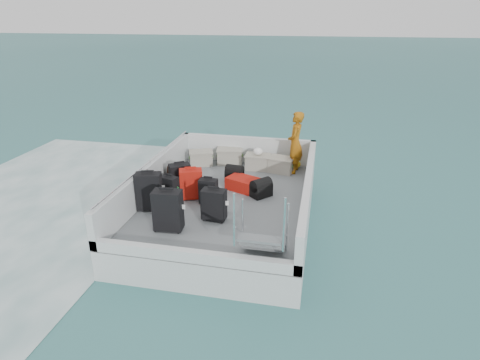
{
  "coord_description": "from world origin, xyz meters",
  "views": [
    {
      "loc": [
        1.91,
        -7.69,
        4.38
      ],
      "look_at": [
        0.25,
        0.22,
        1.0
      ],
      "focal_mm": 30.0,
      "sensor_mm": 36.0,
      "label": 1
    }
  ],
  "objects_px": {
    "suitcase_4": "(208,192)",
    "suitcase_8": "(243,184)",
    "suitcase_1": "(170,189)",
    "suitcase_3": "(168,211)",
    "crate_3": "(281,165)",
    "passenger": "(295,143)",
    "suitcase_0": "(149,192)",
    "suitcase_2": "(180,178)",
    "crate_0": "(201,158)",
    "suitcase_5": "(191,184)",
    "crate_2": "(258,162)",
    "crate_1": "(230,157)",
    "suitcase_6": "(214,205)"
  },
  "relations": [
    {
      "from": "suitcase_5",
      "to": "suitcase_8",
      "type": "relative_size",
      "value": 0.92
    },
    {
      "from": "suitcase_1",
      "to": "crate_1",
      "type": "relative_size",
      "value": 0.9
    },
    {
      "from": "crate_2",
      "to": "crate_3",
      "type": "distance_m",
      "value": 0.62
    },
    {
      "from": "crate_1",
      "to": "suitcase_3",
      "type": "bearing_deg",
      "value": -94.49
    },
    {
      "from": "crate_3",
      "to": "crate_1",
      "type": "bearing_deg",
      "value": 166.18
    },
    {
      "from": "suitcase_3",
      "to": "crate_3",
      "type": "bearing_deg",
      "value": 58.92
    },
    {
      "from": "suitcase_4",
      "to": "passenger",
      "type": "bearing_deg",
      "value": 56.83
    },
    {
      "from": "suitcase_4",
      "to": "crate_3",
      "type": "xyz_separation_m",
      "value": [
        1.29,
        2.16,
        -0.1
      ]
    },
    {
      "from": "suitcase_3",
      "to": "crate_2",
      "type": "relative_size",
      "value": 1.32
    },
    {
      "from": "suitcase_3",
      "to": "suitcase_6",
      "type": "xyz_separation_m",
      "value": [
        0.72,
        0.56,
        -0.08
      ]
    },
    {
      "from": "suitcase_5",
      "to": "suitcase_4",
      "type": "bearing_deg",
      "value": -43.21
    },
    {
      "from": "suitcase_2",
      "to": "crate_2",
      "type": "relative_size",
      "value": 1.1
    },
    {
      "from": "suitcase_5",
      "to": "suitcase_6",
      "type": "bearing_deg",
      "value": -68.62
    },
    {
      "from": "suitcase_1",
      "to": "crate_3",
      "type": "bearing_deg",
      "value": 65.1
    },
    {
      "from": "suitcase_0",
      "to": "crate_2",
      "type": "bearing_deg",
      "value": 44.25
    },
    {
      "from": "suitcase_1",
      "to": "suitcase_3",
      "type": "bearing_deg",
      "value": -51.12
    },
    {
      "from": "suitcase_4",
      "to": "suitcase_0",
      "type": "bearing_deg",
      "value": -153.39
    },
    {
      "from": "suitcase_4",
      "to": "suitcase_8",
      "type": "relative_size",
      "value": 0.77
    },
    {
      "from": "crate_0",
      "to": "passenger",
      "type": "distance_m",
      "value": 2.54
    },
    {
      "from": "suitcase_8",
      "to": "suitcase_0",
      "type": "bearing_deg",
      "value": 152.48
    },
    {
      "from": "suitcase_3",
      "to": "suitcase_5",
      "type": "height_order",
      "value": "suitcase_3"
    },
    {
      "from": "suitcase_1",
      "to": "passenger",
      "type": "bearing_deg",
      "value": 61.98
    },
    {
      "from": "suitcase_0",
      "to": "crate_1",
      "type": "height_order",
      "value": "suitcase_0"
    },
    {
      "from": "suitcase_0",
      "to": "suitcase_5",
      "type": "xyz_separation_m",
      "value": [
        0.67,
        0.68,
        -0.06
      ]
    },
    {
      "from": "crate_1",
      "to": "suitcase_4",
      "type": "bearing_deg",
      "value": -87.12
    },
    {
      "from": "suitcase_0",
      "to": "suitcase_5",
      "type": "bearing_deg",
      "value": 32.97
    },
    {
      "from": "suitcase_3",
      "to": "crate_1",
      "type": "bearing_deg",
      "value": 81.31
    },
    {
      "from": "suitcase_0",
      "to": "crate_3",
      "type": "xyz_separation_m",
      "value": [
        2.41,
        2.65,
        -0.22
      ]
    },
    {
      "from": "suitcase_8",
      "to": "crate_1",
      "type": "height_order",
      "value": "crate_1"
    },
    {
      "from": "crate_3",
      "to": "crate_2",
      "type": "bearing_deg",
      "value": 172.12
    },
    {
      "from": "suitcase_0",
      "to": "suitcase_8",
      "type": "bearing_deg",
      "value": 26.61
    },
    {
      "from": "suitcase_2",
      "to": "crate_2",
      "type": "height_order",
      "value": "suitcase_2"
    },
    {
      "from": "crate_0",
      "to": "crate_2",
      "type": "height_order",
      "value": "crate_2"
    },
    {
      "from": "suitcase_0",
      "to": "passenger",
      "type": "relative_size",
      "value": 0.51
    },
    {
      "from": "crate_1",
      "to": "crate_0",
      "type": "bearing_deg",
      "value": -160.75
    },
    {
      "from": "suitcase_1",
      "to": "passenger",
      "type": "relative_size",
      "value": 0.37
    },
    {
      "from": "crate_0",
      "to": "crate_3",
      "type": "distance_m",
      "value": 2.15
    },
    {
      "from": "suitcase_0",
      "to": "crate_2",
      "type": "height_order",
      "value": "suitcase_0"
    },
    {
      "from": "suitcase_0",
      "to": "suitcase_2",
      "type": "bearing_deg",
      "value": 59.28
    },
    {
      "from": "suitcase_8",
      "to": "crate_2",
      "type": "xyz_separation_m",
      "value": [
        0.1,
        1.36,
        0.04
      ]
    },
    {
      "from": "suitcase_6",
      "to": "suitcase_2",
      "type": "bearing_deg",
      "value": 138.89
    },
    {
      "from": "crate_0",
      "to": "crate_3",
      "type": "relative_size",
      "value": 0.98
    },
    {
      "from": "suitcase_3",
      "to": "crate_0",
      "type": "height_order",
      "value": "suitcase_3"
    },
    {
      "from": "suitcase_0",
      "to": "suitcase_3",
      "type": "xyz_separation_m",
      "value": [
        0.69,
        -0.73,
        -0.0
      ]
    },
    {
      "from": "suitcase_2",
      "to": "crate_1",
      "type": "xyz_separation_m",
      "value": [
        0.67,
        2.04,
        -0.14
      ]
    },
    {
      "from": "suitcase_1",
      "to": "suitcase_4",
      "type": "xyz_separation_m",
      "value": [
        0.84,
        0.07,
        -0.01
      ]
    },
    {
      "from": "suitcase_2",
      "to": "passenger",
      "type": "distance_m",
      "value": 3.02
    },
    {
      "from": "suitcase_1",
      "to": "suitcase_2",
      "type": "relative_size",
      "value": 0.87
    },
    {
      "from": "suitcase_4",
      "to": "suitcase_8",
      "type": "distance_m",
      "value": 1.06
    },
    {
      "from": "crate_0",
      "to": "suitcase_0",
      "type": "bearing_deg",
      "value": -95.36
    }
  ]
}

